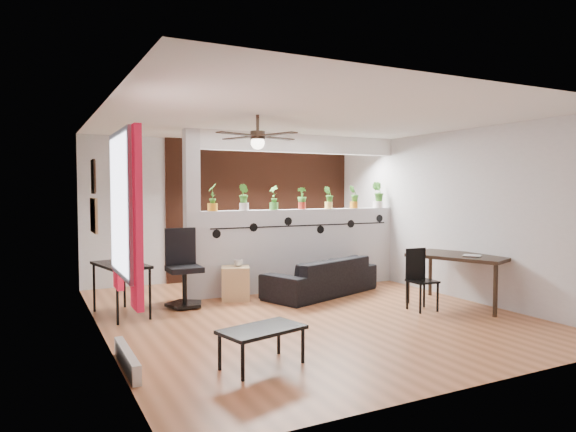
{
  "coord_description": "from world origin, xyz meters",
  "views": [
    {
      "loc": [
        -3.34,
        -6.11,
        1.69
      ],
      "look_at": [
        0.08,
        0.6,
        1.29
      ],
      "focal_mm": 32.0,
      "sensor_mm": 36.0,
      "label": 1
    }
  ],
  "objects": [
    {
      "name": "corkboard",
      "position": [
        -2.58,
        0.95,
        1.35
      ],
      "size": [
        0.03,
        0.6,
        0.45
      ],
      "primitive_type": "cube",
      "color": "#9A764A",
      "rests_on": "room_shell"
    },
    {
      "name": "coffee_table",
      "position": [
        -1.38,
        -1.71,
        0.33
      ],
      "size": [
        0.88,
        0.63,
        0.37
      ],
      "color": "black",
      "rests_on": "ground"
    },
    {
      "name": "dining_table",
      "position": [
        2.25,
        -0.65,
        0.66
      ],
      "size": [
        1.27,
        1.57,
        0.74
      ],
      "color": "black",
      "rests_on": "ground"
    },
    {
      "name": "office_chair",
      "position": [
        -1.37,
        1.09,
        0.49
      ],
      "size": [
        0.57,
        0.57,
        1.1
      ],
      "color": "black",
      "rests_on": "ground"
    },
    {
      "name": "vine_decal",
      "position": [
        0.8,
        1.4,
        1.08
      ],
      "size": [
        3.31,
        0.01,
        0.3
      ],
      "color": "black",
      "rests_on": "partition_wall"
    },
    {
      "name": "folding_chair",
      "position": [
        1.54,
        -0.59,
        0.51
      ],
      "size": [
        0.37,
        0.37,
        0.86
      ],
      "color": "black",
      "rests_on": "ground"
    },
    {
      "name": "potted_plant_6",
      "position": [
        2.38,
        1.5,
        1.6
      ],
      "size": [
        0.31,
        0.32,
        0.48
      ],
      "color": "white",
      "rests_on": "partition_wall"
    },
    {
      "name": "cube_shelf",
      "position": [
        -0.54,
        1.16,
        0.26
      ],
      "size": [
        0.52,
        0.49,
        0.51
      ],
      "primitive_type": "cube",
      "rotation": [
        0.0,
        0.0,
        -0.35
      ],
      "color": "tan",
      "rests_on": "ground"
    },
    {
      "name": "potted_plant_3",
      "position": [
        0.8,
        1.5,
        1.55
      ],
      "size": [
        0.22,
        0.2,
        0.37
      ],
      "color": "#AE2A1B",
      "rests_on": "partition_wall"
    },
    {
      "name": "book",
      "position": [
        2.15,
        -0.95,
        0.75
      ],
      "size": [
        0.28,
        0.3,
        0.02
      ],
      "primitive_type": "imported",
      "rotation": [
        0.0,
        0.0,
        0.59
      ],
      "color": "gray",
      "rests_on": "dining_table"
    },
    {
      "name": "sofa",
      "position": [
        0.83,
        0.92,
        0.28
      ],
      "size": [
        2.07,
        1.37,
        0.56
      ],
      "primitive_type": "imported",
      "rotation": [
        0.0,
        0.0,
        3.49
      ],
      "color": "black",
      "rests_on": "ground"
    },
    {
      "name": "brick_panel",
      "position": [
        0.8,
        2.97,
        1.3
      ],
      "size": [
        3.9,
        0.05,
        2.6
      ],
      "primitive_type": "cube",
      "color": "#A74F30",
      "rests_on": "ground"
    },
    {
      "name": "baseboard_heater",
      "position": [
        -2.54,
        -1.2,
        0.09
      ],
      "size": [
        0.08,
        1.0,
        0.18
      ],
      "primitive_type": "cube",
      "color": "silver",
      "rests_on": "ground"
    },
    {
      "name": "computer_desk",
      "position": [
        -2.25,
        0.94,
        0.63
      ],
      "size": [
        0.69,
        1.05,
        0.7
      ],
      "color": "black",
      "rests_on": "ground"
    },
    {
      "name": "framed_art",
      "position": [
        -2.58,
        0.9,
        1.85
      ],
      "size": [
        0.03,
        0.34,
        0.44
      ],
      "color": "#8C7259",
      "rests_on": "room_shell"
    },
    {
      "name": "ceiling_header",
      "position": [
        0.8,
        1.5,
        2.45
      ],
      "size": [
        3.6,
        0.18,
        0.3
      ],
      "primitive_type": "cube",
      "color": "white",
      "rests_on": "room_shell"
    },
    {
      "name": "ceiling_fan",
      "position": [
        -0.8,
        -0.3,
        2.31
      ],
      "size": [
        1.19,
        1.19,
        0.43
      ],
      "color": "black",
      "rests_on": "room_shell"
    },
    {
      "name": "window_assembly",
      "position": [
        -2.56,
        -1.2,
        1.51
      ],
      "size": [
        0.09,
        1.3,
        1.55
      ],
      "color": "white",
      "rests_on": "room_shell"
    },
    {
      "name": "monitor",
      "position": [
        -2.25,
        1.09,
        0.79
      ],
      "size": [
        0.32,
        0.06,
        0.18
      ],
      "primitive_type": "imported",
      "rotation": [
        0.0,
        0.0,
        1.53
      ],
      "color": "black",
      "rests_on": "computer_desk"
    },
    {
      "name": "potted_plant_1",
      "position": [
        -0.25,
        1.5,
        1.57
      ],
      "size": [
        0.19,
        0.23,
        0.42
      ],
      "color": "white",
      "rests_on": "partition_wall"
    },
    {
      "name": "potted_plant_4",
      "position": [
        1.33,
        1.5,
        1.56
      ],
      "size": [
        0.24,
        0.22,
        0.39
      ],
      "color": "#EBBE53",
      "rests_on": "partition_wall"
    },
    {
      "name": "potted_plant_0",
      "position": [
        -0.78,
        1.5,
        1.58
      ],
      "size": [
        0.22,
        0.26,
        0.43
      ],
      "color": "orange",
      "rests_on": "partition_wall"
    },
    {
      "name": "room_shell",
      "position": [
        0.0,
        0.0,
        1.3
      ],
      "size": [
        6.3,
        7.1,
        2.9
      ],
      "color": "#9B5932",
      "rests_on": "ground"
    },
    {
      "name": "potted_plant_5",
      "position": [
        1.85,
        1.5,
        1.57
      ],
      "size": [
        0.24,
        0.2,
        0.41
      ],
      "color": "orange",
      "rests_on": "partition_wall"
    },
    {
      "name": "potted_plant_2",
      "position": [
        0.27,
        1.5,
        1.56
      ],
      "size": [
        0.21,
        0.24,
        0.4
      ],
      "color": "#3F8C33",
      "rests_on": "partition_wall"
    },
    {
      "name": "cup",
      "position": [
        -0.49,
        1.16,
        0.56
      ],
      "size": [
        0.17,
        0.17,
        0.11
      ],
      "primitive_type": "imported",
      "rotation": [
        0.0,
        0.0,
        0.28
      ],
      "color": "gray",
      "rests_on": "cube_shelf"
    },
    {
      "name": "pier_column",
      "position": [
        -1.11,
        1.5,
        1.3
      ],
      "size": [
        0.22,
        0.2,
        2.6
      ],
      "primitive_type": "cube",
      "color": "#BCBCC1",
      "rests_on": "ground"
    },
    {
      "name": "partition_wall",
      "position": [
        0.8,
        1.5,
        0.68
      ],
      "size": [
        3.6,
        0.18,
        1.35
      ],
      "primitive_type": "cube",
      "color": "#BCBCC1",
      "rests_on": "ground"
    }
  ]
}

